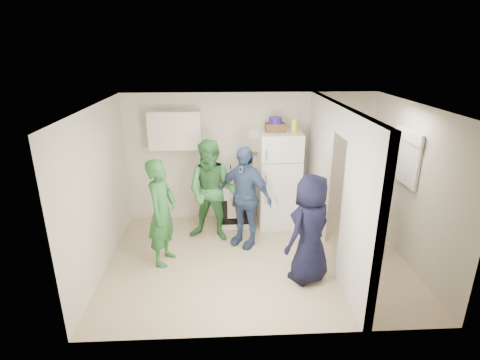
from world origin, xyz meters
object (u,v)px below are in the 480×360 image
stove (234,203)px  person_green_left (162,213)px  person_nook (362,207)px  person_navy (310,229)px  yellow_cup_stack_top (294,126)px  wicker_basket (275,127)px  blue_bowl (275,120)px  fridge (279,179)px  person_denim (244,197)px  person_green_center (212,191)px

stove → person_green_left: (-1.17, -1.33, 0.44)m
person_nook → person_navy: bearing=-34.9°
yellow_cup_stack_top → wicker_basket: bearing=154.9°
stove → blue_bowl: 1.78m
fridge → person_denim: 1.06m
fridge → wicker_basket: wicker_basket is taller
fridge → blue_bowl: (-0.10, 0.05, 1.12)m
stove → person_denim: person_denim is taller
blue_bowl → person_navy: (0.27, -1.95, -1.21)m
fridge → person_nook: size_ratio=1.10×
fridge → person_navy: fridge is taller
blue_bowl → person_green_left: size_ratio=0.14×
yellow_cup_stack_top → fridge: bearing=155.6°
wicker_basket → person_green_center: 1.64m
stove → person_nook: (2.03, -1.23, 0.42)m
person_green_center → person_navy: size_ratio=1.10×
fridge → person_green_center: (-1.26, -0.56, -0.00)m
yellow_cup_stack_top → person_navy: 2.12m
person_green_left → person_green_center: person_green_center is taller
fridge → person_nook: 1.68m
yellow_cup_stack_top → person_nook: 1.84m
wicker_basket → stove: bearing=-178.5°
wicker_basket → person_green_left: 2.57m
stove → fridge: bearing=-2.0°
fridge → person_navy: size_ratio=1.11×
blue_bowl → stove: bearing=-178.5°
blue_bowl → person_green_left: bearing=-144.9°
blue_bowl → person_nook: 2.15m
blue_bowl → person_green_center: (-1.16, -0.61, -1.12)m
fridge → person_denim: fridge is taller
person_green_left → blue_bowl: bearing=-39.8°
stove → wicker_basket: size_ratio=2.39×
person_denim → person_nook: bearing=24.0°
person_green_center → stove: bearing=70.3°
yellow_cup_stack_top → person_navy: yellow_cup_stack_top is taller
blue_bowl → person_nook: (1.28, -1.25, -1.20)m
yellow_cup_stack_top → person_green_left: bearing=-151.9°
yellow_cup_stack_top → person_green_center: bearing=-162.6°
blue_bowl → person_green_center: 1.73m
person_green_left → person_green_center: bearing=-31.0°
person_navy → person_nook: bearing=176.4°
person_green_left → person_denim: (1.31, 0.51, 0.03)m
yellow_cup_stack_top → person_green_center: size_ratio=0.14×
stove → person_green_center: person_green_center is taller
yellow_cup_stack_top → person_green_left: 2.77m
wicker_basket → yellow_cup_stack_top: yellow_cup_stack_top is taller
wicker_basket → yellow_cup_stack_top: 0.36m
person_green_left → person_navy: bearing=-90.1°
stove → person_navy: (1.02, -1.93, 0.41)m
wicker_basket → person_navy: wicker_basket is taller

